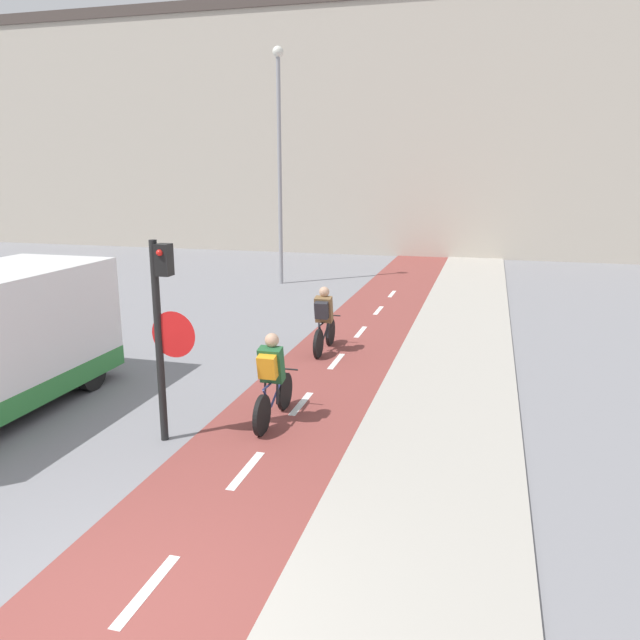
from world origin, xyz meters
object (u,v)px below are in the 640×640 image
Objects in this scene: cyclist_near at (272,380)px; cyclist_far at (324,321)px; traffic_light_pole at (163,319)px; street_lamp_far at (279,146)px.

cyclist_near is 1.03× the size of cyclist_far.
traffic_light_pole is 0.38× the size of street_lamp_far.
traffic_light_pole is at bearing -78.45° from street_lamp_far.
street_lamp_far is 4.59× the size of cyclist_near.
cyclist_far is at bearing 78.61° from traffic_light_pole.
traffic_light_pole is 1.96m from cyclist_near.
cyclist_far is (3.65, -7.88, -3.98)m from street_lamp_far.
street_lamp_far reaches higher than cyclist_near.
cyclist_far is at bearing -65.16° from street_lamp_far.
cyclist_far is at bearing 93.30° from cyclist_near.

